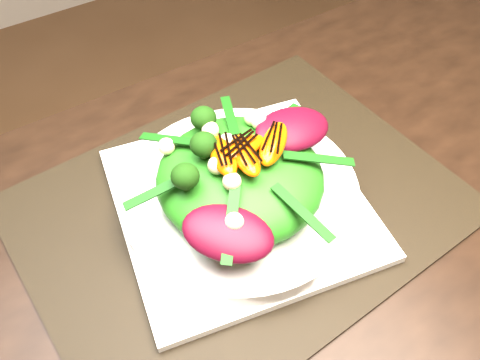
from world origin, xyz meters
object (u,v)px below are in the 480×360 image
placemat (240,206)px  dining_table (394,295)px  lettuce_mound (240,177)px  orange_segment (219,136)px  plate_base (240,202)px  salad_bowl (240,194)px

placemat → dining_table: bearing=-64.6°
dining_table → lettuce_mound: bearing=115.4°
lettuce_mound → orange_segment: 0.05m
dining_table → orange_segment: dining_table is taller
plate_base → orange_segment: 0.09m
dining_table → orange_segment: (-0.09, 0.21, 0.11)m
salad_bowl → lettuce_mound: bearing=0.0°
salad_bowl → lettuce_mound: (0.00, 0.00, 0.03)m
salad_bowl → plate_base: bearing=90.0°
placemat → lettuce_mound: 0.05m
salad_bowl → orange_segment: orange_segment is taller
salad_bowl → orange_segment: bearing=97.3°
plate_base → orange_segment: size_ratio=4.37×
dining_table → salad_bowl: (-0.08, 0.18, 0.04)m
lettuce_mound → orange_segment: size_ratio=2.97×
placemat → plate_base: size_ratio=1.79×
salad_bowl → placemat: bearing=90.0°
dining_table → lettuce_mound: 0.21m
plate_base → salad_bowl: size_ratio=1.01×
plate_base → lettuce_mound: lettuce_mound is taller
lettuce_mound → orange_segment: bearing=97.3°
lettuce_mound → orange_segment: (-0.00, 0.03, 0.04)m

